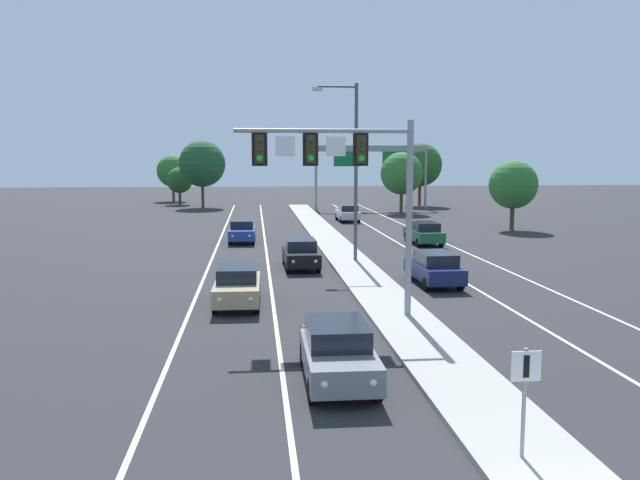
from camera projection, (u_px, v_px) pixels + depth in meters
name	position (u px, v px, depth m)	size (l,w,h in m)	color
median_island	(383.00, 298.00, 27.58)	(2.40, 110.00, 0.15)	#9E9B93
lane_stripe_oncoming_center	(269.00, 273.00, 34.02)	(0.14, 100.00, 0.01)	silver
lane_stripe_receding_center	(443.00, 270.00, 34.96)	(0.14, 100.00, 0.01)	silver
edge_stripe_left	(206.00, 274.00, 33.70)	(0.14, 100.00, 0.01)	silver
edge_stripe_right	(502.00, 269.00, 35.29)	(0.14, 100.00, 0.01)	silver
overhead_signal_mast	(349.00, 172.00, 23.40)	(6.50, 0.44, 7.20)	gray
median_sign_post	(525.00, 387.00, 12.52)	(0.60, 0.10, 2.20)	gray
street_lamp_median	(352.00, 162.00, 36.72)	(2.58, 0.28, 10.00)	#4C4C51
car_oncoming_grey	(337.00, 351.00, 17.39)	(1.85, 4.48, 1.58)	slate
car_oncoming_tan	(237.00, 285.00, 26.45)	(1.89, 4.50, 1.58)	tan
car_oncoming_black	(301.00, 253.00, 35.41)	(1.87, 4.49, 1.58)	black
car_oncoming_blue	(242.00, 231.00, 46.29)	(1.88, 4.49, 1.58)	navy
car_receding_navy	(434.00, 268.00, 30.72)	(1.91, 4.51, 1.58)	#141E4C
car_receding_green	(424.00, 233.00, 45.10)	(1.92, 4.51, 1.58)	#195633
car_receding_silver	(348.00, 213.00, 61.53)	(1.90, 4.50, 1.58)	#B7B7BC
highway_sign_gantry	(372.00, 157.00, 75.27)	(13.28, 0.42, 7.50)	gray
tree_far_left_b	(173.00, 171.00, 90.17)	(4.46, 4.46, 6.45)	#4C3823
tree_far_right_c	(402.00, 173.00, 70.09)	(4.60, 4.60, 6.65)	#4C3823
tree_far_left_c	(202.00, 164.00, 78.27)	(5.61, 5.61, 8.12)	#4C3823
tree_far_right_b	(513.00, 185.00, 53.73)	(4.02, 4.02, 5.81)	#4C3823
tree_far_left_a	(179.00, 180.00, 83.68)	(3.33, 3.33, 4.81)	#4C3823
tree_far_right_a	(420.00, 165.00, 81.16)	(5.44, 5.44, 7.87)	#4C3823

